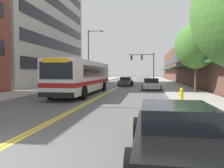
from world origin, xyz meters
The scene contains 14 objects.
ground_plane centered at (0.00, 37.00, 0.00)m, with size 240.00×240.00×0.00m, color #565659.
sidewalk_left centered at (-7.44, 37.00, 0.07)m, with size 3.87×106.00×0.14m.
sidewalk_right centered at (7.44, 37.00, 0.07)m, with size 3.87×106.00×0.14m.
centre_line centered at (0.00, 37.00, 0.00)m, with size 0.34×106.00×0.01m.
storefront_row_right centered at (13.60, 37.00, 3.73)m, with size 9.10×68.00×7.46m.
city_bus centered at (-1.96, 15.30, 1.66)m, with size 2.85×12.35×2.92m.
car_slate_blue_parked_left_mid centered at (-4.29, 30.97, 0.59)m, with size 2.13×4.41×1.26m.
car_black_parked_right_foreground centered at (4.44, 0.81, 0.58)m, with size 2.06×4.33×1.24m.
car_silver_parked_right_mid centered at (4.33, 21.41, 0.60)m, with size 2.13×4.32×1.31m.
car_dark_grey_moving_lead centered at (0.78, 27.92, 0.62)m, with size 2.05×4.78×1.31m.
traffic_signal_mast centered at (3.35, 39.98, 4.18)m, with size 5.30×0.38×5.89m.
street_lamp_left_far centered at (-4.95, 29.44, 5.10)m, with size 2.59×0.28×8.59m.
street_tree_right_mid centered at (8.21, 16.63, 4.38)m, with size 3.79×3.79×6.33m.
fire_hydrant centered at (5.95, 9.92, 0.57)m, with size 0.31×0.23×0.87m.
Camera 1 is at (3.76, -4.18, 1.97)m, focal length 35.00 mm.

